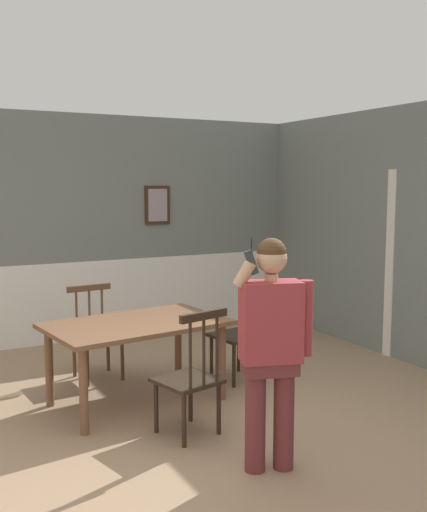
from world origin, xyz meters
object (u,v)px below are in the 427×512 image
Objects in this scene: dining_table at (136,332)px; person_figure at (272,341)px; chair_near_window at (239,333)px; chair_by_doorway at (96,334)px; chair_at_table_head at (191,377)px.

person_figure reaches higher than dining_table.
chair_near_window is (1.14, 0.16, -0.18)m from dining_table.
dining_table is 1.03× the size of person_figure.
person_figure is (0.36, -1.61, 0.26)m from dining_table.
chair_by_doorway reaches higher than dining_table.
chair_at_table_head reaches higher than chair_near_window.
person_figure is (0.47, -2.46, 0.45)m from chair_by_doorway.
chair_at_table_head is at bearing 93.00° from chair_by_doorway.
dining_table is 1.78× the size of chair_by_doorway.
person_figure is at bearing 96.05° from chair_by_doorway.
chair_near_window reaches higher than dining_table.
person_figure reaches higher than chair_at_table_head.
chair_near_window is at bearing 30.84° from chair_at_table_head.
person_figure reaches higher than chair_by_doorway.
dining_table is at bearing 84.18° from chair_at_table_head.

